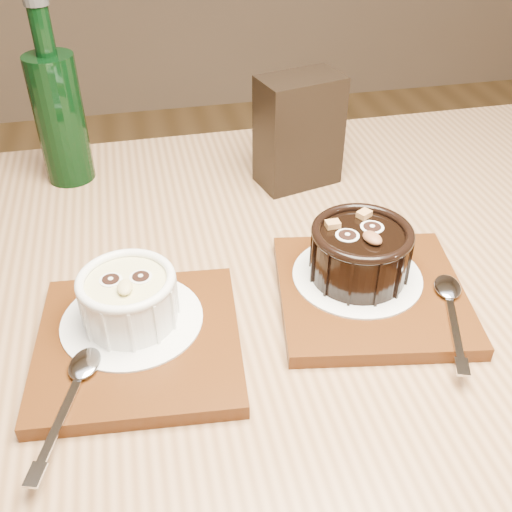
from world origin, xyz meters
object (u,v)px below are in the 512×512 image
(tray_right, at_px, (371,293))
(ramekin_dark, at_px, (360,250))
(condiment_stand, at_px, (299,131))
(ramekin_white, at_px, (128,297))
(table, at_px, (283,365))
(tray_left, at_px, (139,343))
(green_bottle, at_px, (59,114))

(tray_right, height_order, ramekin_dark, ramekin_dark)
(condiment_stand, bearing_deg, ramekin_dark, -89.91)
(ramekin_white, xyz_separation_m, tray_right, (0.23, -0.00, -0.04))
(table, distance_m, ramekin_dark, 0.16)
(tray_left, bearing_deg, ramekin_dark, 10.40)
(ramekin_white, height_order, tray_right, ramekin_white)
(ramekin_white, distance_m, condiment_stand, 0.33)
(tray_right, height_order, green_bottle, green_bottle)
(ramekin_dark, bearing_deg, condiment_stand, 73.77)
(tray_left, distance_m, tray_right, 0.23)
(ramekin_white, xyz_separation_m, condiment_stand, (0.22, 0.24, 0.03))
(ramekin_white, bearing_deg, table, 8.06)
(table, bearing_deg, ramekin_white, -175.43)
(tray_left, height_order, tray_right, same)
(table, xyz_separation_m, tray_right, (0.08, -0.01, 0.10))
(table, relative_size, condiment_stand, 8.59)
(ramekin_white, bearing_deg, green_bottle, 105.06)
(tray_right, relative_size, green_bottle, 0.79)
(ramekin_white, xyz_separation_m, green_bottle, (-0.06, 0.32, 0.04))
(condiment_stand, bearing_deg, table, -108.07)
(ramekin_white, relative_size, condiment_stand, 0.63)
(ramekin_dark, bearing_deg, ramekin_white, 168.12)
(ramekin_dark, distance_m, condiment_stand, 0.23)
(ramekin_white, relative_size, ramekin_dark, 0.89)
(ramekin_white, height_order, ramekin_dark, ramekin_dark)
(tray_right, xyz_separation_m, condiment_stand, (-0.01, 0.25, 0.06))
(ramekin_white, distance_m, green_bottle, 0.33)
(tray_right, relative_size, ramekin_dark, 1.81)
(condiment_stand, relative_size, green_bottle, 0.61)
(table, height_order, ramekin_white, ramekin_white)
(table, relative_size, ramekin_white, 13.69)
(tray_left, relative_size, tray_right, 1.00)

